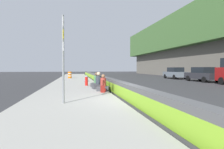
% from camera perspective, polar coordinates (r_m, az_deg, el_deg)
% --- Properties ---
extents(ground_plane, '(160.00, 160.00, 0.00)m').
position_cam_1_polar(ground_plane, '(8.75, 5.57, -8.50)').
color(ground_plane, '#353538').
rests_on(ground_plane, ground).
extents(sidewalk_strip, '(80.00, 4.40, 0.14)m').
position_cam_1_polar(sidewalk_strip, '(8.39, -12.26, -8.50)').
color(sidewalk_strip, '#A8A59E').
rests_on(sidewalk_strip, ground_plane).
extents(jersey_barrier, '(76.00, 0.45, 0.85)m').
position_cam_1_polar(jersey_barrier, '(8.68, 5.56, -5.75)').
color(jersey_barrier, '#545456').
rests_on(jersey_barrier, ground_plane).
extents(route_sign_post, '(0.44, 0.09, 3.60)m').
position_cam_1_polar(route_sign_post, '(7.98, -14.53, 6.55)').
color(route_sign_post, gray).
rests_on(route_sign_post, sidewalk_strip).
extents(fire_hydrant, '(0.26, 0.46, 0.88)m').
position_cam_1_polar(fire_hydrant, '(15.81, -7.73, -1.70)').
color(fire_hydrant, red).
rests_on(fire_hydrant, sidewalk_strip).
extents(seated_person_foreground, '(0.86, 0.93, 1.06)m').
position_cam_1_polar(seated_person_foreground, '(12.05, -2.66, -3.37)').
color(seated_person_foreground, '#424247').
rests_on(seated_person_foreground, sidewalk_strip).
extents(seated_person_middle, '(0.81, 0.92, 1.18)m').
position_cam_1_polar(seated_person_middle, '(13.30, -4.05, -2.71)').
color(seated_person_middle, '#424247').
rests_on(seated_person_middle, sidewalk_strip).
extents(seated_person_rear, '(0.91, 0.98, 1.11)m').
position_cam_1_polar(seated_person_rear, '(14.71, -4.72, -2.35)').
color(seated_person_rear, '#424247').
rests_on(seated_person_rear, sidewalk_strip).
extents(backpack, '(0.32, 0.28, 0.40)m').
position_cam_1_polar(backpack, '(11.27, -2.80, -4.43)').
color(backpack, maroon).
rests_on(backpack, sidewalk_strip).
extents(construction_barrel, '(0.54, 0.54, 0.95)m').
position_cam_1_polar(construction_barrel, '(27.95, -12.65, -0.11)').
color(construction_barrel, orange).
rests_on(construction_barrel, sidewalk_strip).
extents(parked_car_third, '(4.56, 2.07, 1.71)m').
position_cam_1_polar(parked_car_third, '(24.68, 25.63, 0.06)').
color(parked_car_third, '#28282D').
rests_on(parked_car_third, ground_plane).
extents(parked_car_fourth, '(4.53, 2.01, 1.71)m').
position_cam_1_polar(parked_car_fourth, '(29.72, 18.52, 0.43)').
color(parked_car_fourth, slate).
rests_on(parked_car_fourth, ground_plane).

